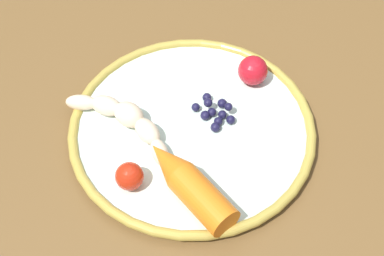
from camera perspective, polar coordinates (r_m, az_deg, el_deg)
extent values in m
cube|color=brown|center=(0.74, -3.62, -1.04)|extent=(1.07, 0.89, 0.03)
cube|color=brown|center=(1.42, -7.41, 9.89)|extent=(0.05, 0.05, 0.70)
cylinder|color=silver|center=(0.72, 0.00, -0.29)|extent=(0.29, 0.29, 0.01)
torus|color=#B29A3F|center=(0.71, 0.00, 0.00)|extent=(0.30, 0.30, 0.01)
ellipsoid|color=beige|center=(0.68, -3.14, -2.40)|extent=(0.04, 0.04, 0.02)
ellipsoid|color=beige|center=(0.70, -4.37, -0.32)|extent=(0.04, 0.03, 0.02)
ellipsoid|color=beige|center=(0.71, -6.16, 1.31)|extent=(0.04, 0.03, 0.03)
ellipsoid|color=beige|center=(0.73, -8.32, 2.16)|extent=(0.05, 0.04, 0.02)
ellipsoid|color=beige|center=(0.74, -10.71, 2.45)|extent=(0.04, 0.04, 0.02)
cylinder|color=orange|center=(0.64, 1.10, -6.96)|extent=(0.08, 0.05, 0.04)
cone|color=orange|center=(0.66, -2.52, -3.13)|extent=(0.06, 0.05, 0.04)
sphere|color=#191638|center=(0.72, 1.95, 1.54)|extent=(0.01, 0.01, 0.01)
sphere|color=#191638|center=(0.72, 1.29, 1.23)|extent=(0.01, 0.01, 0.01)
sphere|color=#191638|center=(0.72, 2.97, 1.31)|extent=(0.01, 0.01, 0.01)
sphere|color=#191638|center=(0.71, 2.57, 0.66)|extent=(0.01, 0.01, 0.01)
sphere|color=#191638|center=(0.71, 3.79, 0.81)|extent=(0.01, 0.01, 0.01)
sphere|color=#191638|center=(0.71, 2.29, 0.07)|extent=(0.01, 0.01, 0.01)
sphere|color=#191638|center=(0.74, 1.46, 3.00)|extent=(0.01, 0.01, 0.01)
sphere|color=#191638|center=(0.73, 0.37, 2.04)|extent=(0.01, 0.01, 0.01)
sphere|color=#191638|center=(0.73, 2.95, 2.41)|extent=(0.01, 0.01, 0.01)
sphere|color=#191638|center=(0.72, 3.57, 2.07)|extent=(0.01, 0.01, 0.01)
sphere|color=#191638|center=(0.72, 1.58, 2.48)|extent=(0.01, 0.01, 0.01)
sphere|color=red|center=(0.75, 5.94, 5.59)|extent=(0.04, 0.04, 0.04)
sphere|color=red|center=(0.66, -6.11, -4.69)|extent=(0.03, 0.03, 0.03)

